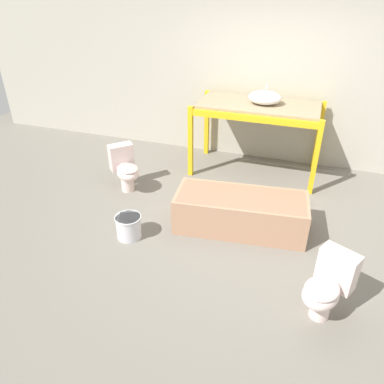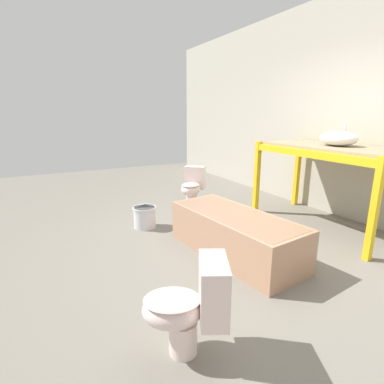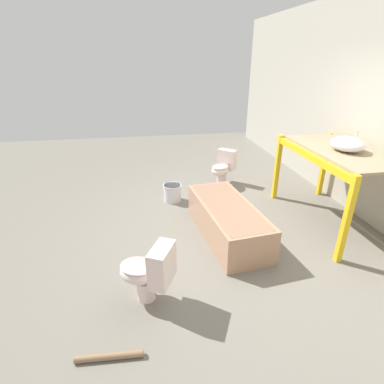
{
  "view_description": "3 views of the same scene",
  "coord_description": "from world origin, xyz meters",
  "views": [
    {
      "loc": [
        0.68,
        -4.06,
        2.82
      ],
      "look_at": [
        -0.5,
        -0.55,
        0.62
      ],
      "focal_mm": 35.0,
      "sensor_mm": 36.0,
      "label": 1
    },
    {
      "loc": [
        2.51,
        -2.07,
        1.52
      ],
      "look_at": [
        -0.34,
        -0.55,
        0.68
      ],
      "focal_mm": 28.0,
      "sensor_mm": 36.0,
      "label": 2
    },
    {
      "loc": [
        3.45,
        -1.3,
        2.27
      ],
      "look_at": [
        -0.36,
        -0.63,
        0.53
      ],
      "focal_mm": 28.0,
      "sensor_mm": 36.0,
      "label": 3
    }
  ],
  "objects": [
    {
      "name": "toilet_far",
      "position": [
        1.05,
        -1.31,
        0.35
      ],
      "size": [
        0.54,
        0.63,
        0.66
      ],
      "rotation": [
        0.0,
        0.0,
        -0.47
      ],
      "color": "silver",
      "rests_on": "ground_plane"
    },
    {
      "name": "bathtub_main",
      "position": [
        0.01,
        -0.2,
        0.27
      ],
      "size": [
        1.67,
        0.82,
        0.47
      ],
      "rotation": [
        0.0,
        0.0,
        0.11
      ],
      "color": "tan",
      "rests_on": "ground_plane"
    },
    {
      "name": "shelving_rack",
      "position": [
        -0.12,
        1.4,
        0.96
      ],
      "size": [
        1.92,
        0.94,
        1.12
      ],
      "color": "yellow",
      "rests_on": "ground_plane"
    },
    {
      "name": "bucket_white",
      "position": [
        -1.22,
        -0.82,
        0.15
      ],
      "size": [
        0.32,
        0.32,
        0.29
      ],
      "color": "silver",
      "rests_on": "ground_plane"
    },
    {
      "name": "toilet_near",
      "position": [
        -1.79,
        0.23,
        0.35
      ],
      "size": [
        0.61,
        0.61,
        0.66
      ],
      "rotation": [
        0.0,
        0.0,
        0.8
      ],
      "color": "silver",
      "rests_on": "ground_plane"
    },
    {
      "name": "sink_basin",
      "position": [
        -0.04,
        1.43,
        1.21
      ],
      "size": [
        0.49,
        0.4,
        0.27
      ],
      "color": "white",
      "rests_on": "shelving_rack"
    },
    {
      "name": "ground_plane",
      "position": [
        0.0,
        0.0,
        0.0
      ],
      "size": [
        12.0,
        12.0,
        0.0
      ],
      "primitive_type": "plane",
      "color": "slate"
    },
    {
      "name": "warehouse_wall_rear",
      "position": [
        0.0,
        2.01,
        1.6
      ],
      "size": [
        10.8,
        0.08,
        3.2
      ],
      "color": "#B2AD9E",
      "rests_on": "ground_plane"
    }
  ]
}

